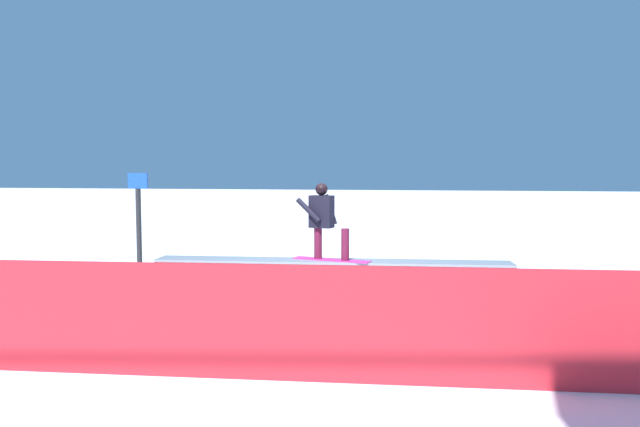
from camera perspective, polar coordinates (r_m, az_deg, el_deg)
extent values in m
plane|color=white|center=(10.07, 1.11, -7.83)|extent=(120.00, 120.00, 0.00)
cube|color=red|center=(10.02, 1.11, -6.40)|extent=(6.29, 1.09, 0.51)
cube|color=white|center=(10.05, 1.11, -7.12)|extent=(6.30, 1.10, 0.12)
cube|color=gray|center=(9.98, 1.11, -4.85)|extent=(6.29, 1.15, 0.04)
cube|color=#CA2E8A|center=(9.97, 1.16, -4.70)|extent=(1.44, 0.56, 0.01)
cylinder|color=maroon|center=(10.04, -0.20, -3.00)|extent=(0.17, 0.17, 0.55)
cylinder|color=maroon|center=(9.84, 2.56, -3.15)|extent=(0.17, 0.17, 0.55)
cube|color=black|center=(9.95, 0.16, 0.20)|extent=(0.44, 0.32, 0.57)
sphere|color=black|center=(9.93, 0.16, 2.47)|extent=(0.22, 0.22, 0.22)
cylinder|color=black|center=(9.88, -1.18, 0.33)|extent=(0.48, 0.19, 0.43)
cylinder|color=black|center=(10.06, 1.06, 0.40)|extent=(0.27, 0.14, 0.55)
cube|color=red|center=(5.81, -6.74, -10.86)|extent=(10.68, 1.10, 1.17)
cylinder|color=#262628|center=(11.52, -17.84, -2.03)|extent=(0.10, 0.10, 1.78)
cube|color=blue|center=(11.45, -17.95, 3.16)|extent=(0.40, 0.04, 0.30)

